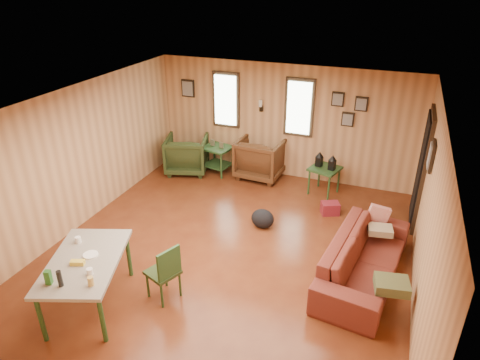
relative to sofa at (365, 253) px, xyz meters
The scene contains 11 objects.
room 2.05m from the sofa, behind, with size 5.54×6.04×2.44m.
sofa is the anchor object (origin of this frame).
recliner_brown 3.67m from the sofa, 132.26° to the left, with size 0.93×0.87×0.95m, color #4E2E17.
recliner_green 4.72m from the sofa, 149.56° to the left, with size 0.87×0.81×0.89m, color #2B3919.
end_table 4.27m from the sofa, 143.01° to the left, with size 0.68×0.64×0.75m.
side_table 2.65m from the sofa, 113.27° to the left, with size 0.67×0.67×0.86m.
cooler 1.86m from the sofa, 114.78° to the left, with size 0.38×0.34×0.23m.
backpack 1.96m from the sofa, 156.44° to the left, with size 0.43×0.34×0.35m.
sofa_pillows 0.27m from the sofa, 12.26° to the left, with size 0.74×1.83×0.37m.
dining_table 3.82m from the sofa, 150.42° to the right, with size 1.30×1.65×0.95m.
dining_chair 2.81m from the sofa, 150.02° to the right, with size 0.50×0.50×0.85m.
Camera 1 is at (2.17, -5.29, 4.05)m, focal length 32.00 mm.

